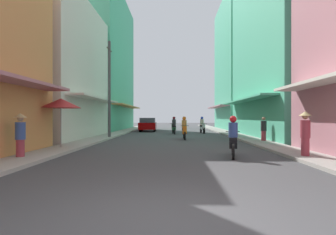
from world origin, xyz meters
TOP-DOWN VIEW (x-y plane):
  - ground_plane at (0.00, 17.98)m, footprint 96.70×96.70m
  - sidewalk_left at (-5.08, 17.98)m, footprint 1.53×51.95m
  - sidewalk_right at (5.08, 17.98)m, footprint 1.53×51.95m
  - building_left_mid at (-8.84, 14.54)m, footprint 7.05×9.53m
  - building_left_far at (-8.84, 26.92)m, footprint 7.05×13.82m
  - building_right_mid at (8.84, 16.15)m, footprint 7.05×12.23m
  - building_right_far at (8.84, 28.42)m, footprint 7.05×11.10m
  - motorbike_white at (2.71, 20.87)m, footprint 0.55×1.81m
  - motorbike_black at (2.33, 6.24)m, footprint 0.62×1.79m
  - motorbike_green at (0.02, 19.90)m, footprint 0.55×1.81m
  - motorbike_orange at (0.78, 14.27)m, footprint 0.55×1.81m
  - parked_car at (-2.80, 24.45)m, footprint 1.93×4.17m
  - pedestrian_midway at (4.87, 5.88)m, footprint 0.44×0.44m
  - pedestrian_foreground at (-5.38, 5.38)m, footprint 0.44×0.44m
  - pedestrian_far at (5.45, 12.05)m, footprint 0.34×0.34m
  - vendor_umbrella at (-5.25, 8.42)m, footprint 1.85×1.85m
  - utility_pole at (-4.56, 14.81)m, footprint 0.20×1.20m

SIDE VIEW (x-z plane):
  - ground_plane at x=0.00m, z-range 0.00..0.00m
  - sidewalk_left at x=-5.08m, z-range 0.00..0.12m
  - sidewalk_right at x=5.08m, z-range 0.00..0.12m
  - motorbike_white at x=2.71m, z-range -0.09..1.49m
  - motorbike_black at x=2.33m, z-range -0.09..1.49m
  - motorbike_green at x=0.02m, z-range -0.09..1.49m
  - motorbike_orange at x=0.78m, z-range -0.09..1.49m
  - parked_car at x=-2.80m, z-range 0.01..1.46m
  - pedestrian_far at x=5.45m, z-range 0.00..1.54m
  - pedestrian_foreground at x=-5.38m, z-range 0.11..1.77m
  - pedestrian_midway at x=4.87m, z-range 0.11..1.85m
  - vendor_umbrella at x=-5.25m, z-range 0.98..3.39m
  - utility_pole at x=-4.56m, z-range 0.08..7.04m
  - building_left_mid at x=-8.84m, z-range 0.00..9.58m
  - building_right_mid at x=8.84m, z-range -0.01..13.19m
  - building_left_far at x=-8.84m, z-range -0.01..15.66m
  - building_right_far at x=8.84m, z-range -0.01..15.67m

